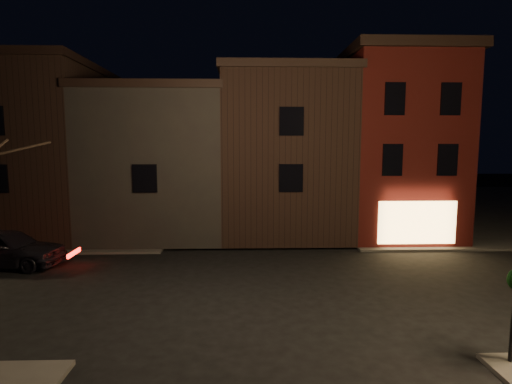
{
  "coord_description": "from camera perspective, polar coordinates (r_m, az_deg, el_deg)",
  "views": [
    {
      "loc": [
        -0.86,
        -14.35,
        5.33
      ],
      "look_at": [
        -0.29,
        3.93,
        3.2
      ],
      "focal_mm": 28.0,
      "sensor_mm": 36.0,
      "label": 1
    }
  ],
  "objects": [
    {
      "name": "ground",
      "position": [
        15.34,
        1.6,
        -13.7
      ],
      "size": [
        120.0,
        120.0,
        0.0
      ],
      "primitive_type": "plane",
      "color": "black",
      "rests_on": "ground"
    },
    {
      "name": "sidewalk_far_right",
      "position": [
        40.53,
        29.24,
        -1.68
      ],
      "size": [
        30.0,
        30.0,
        0.12
      ],
      "primitive_type": "cube",
      "color": "#2D2B28",
      "rests_on": "ground"
    },
    {
      "name": "sidewalk_far_left",
      "position": [
        39.68,
        -30.61,
        -1.92
      ],
      "size": [
        30.0,
        30.0,
        0.12
      ],
      "primitive_type": "cube",
      "color": "#2D2B28",
      "rests_on": "ground"
    },
    {
      "name": "corner_building",
      "position": [
        25.42,
        18.75,
        6.45
      ],
      "size": [
        6.5,
        8.5,
        10.5
      ],
      "color": "#50110E",
      "rests_on": "ground"
    },
    {
      "name": "row_building_a",
      "position": [
        24.97,
        3.67,
        5.49
      ],
      "size": [
        7.3,
        10.3,
        9.4
      ],
      "color": "black",
      "rests_on": "ground"
    },
    {
      "name": "row_building_b",
      "position": [
        25.35,
        -12.93,
        4.22
      ],
      "size": [
        7.8,
        10.3,
        8.4
      ],
      "color": "black",
      "rests_on": "ground"
    },
    {
      "name": "row_building_c",
      "position": [
        27.66,
        -27.94,
        5.37
      ],
      "size": [
        7.3,
        10.3,
        9.9
      ],
      "color": "black",
      "rests_on": "ground"
    },
    {
      "name": "parked_car_a",
      "position": [
        20.88,
        -32.2,
        -6.79
      ],
      "size": [
        5.15,
        2.47,
        1.7
      ],
      "primitive_type": "imported",
      "rotation": [
        0.0,
        0.0,
        1.48
      ],
      "color": "black",
      "rests_on": "ground"
    }
  ]
}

